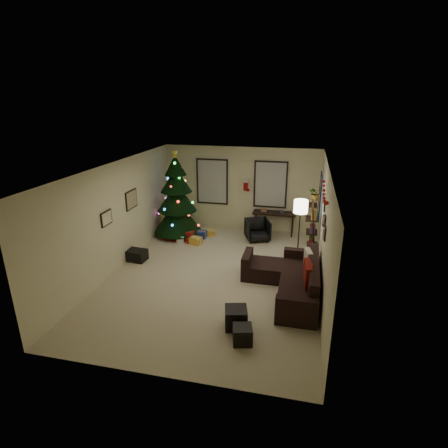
{
  "coord_description": "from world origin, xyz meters",
  "views": [
    {
      "loc": [
        2.01,
        -7.72,
        4.17
      ],
      "look_at": [
        0.1,
        0.6,
        1.15
      ],
      "focal_mm": 28.92,
      "sensor_mm": 36.0,
      "label": 1
    }
  ],
  "objects": [
    {
      "name": "window_back_right",
      "position": [
        0.95,
        3.47,
        1.55
      ],
      "size": [
        1.05,
        0.06,
        1.5
      ],
      "color": "#728CB2",
      "rests_on": "wall_back"
    },
    {
      "name": "art_abstract",
      "position": [
        -2.48,
        -0.52,
        1.48
      ],
      "size": [
        0.04,
        0.45,
        0.35
      ],
      "color": "black",
      "rests_on": "wall_left"
    },
    {
      "name": "wall_back",
      "position": [
        0.0,
        3.5,
        1.35
      ],
      "size": [
        5.0,
        0.0,
        5.0
      ],
      "primitive_type": "plane",
      "rotation": [
        1.57,
        0.0,
        0.0
      ],
      "color": "beige",
      "rests_on": "floor"
    },
    {
      "name": "bookshelf",
      "position": [
        2.3,
        1.72,
        0.82
      ],
      "size": [
        0.3,
        0.5,
        1.69
      ],
      "color": "black",
      "rests_on": "floor"
    },
    {
      "name": "presents",
      "position": [
        -1.36,
        2.18,
        0.11
      ],
      "size": [
        1.5,
        1.1,
        0.3
      ],
      "rotation": [
        0.0,
        0.0,
        -0.39
      ],
      "color": "navy",
      "rests_on": "floor"
    },
    {
      "name": "stocking_left",
      "position": [
        -0.14,
        3.58,
        1.53
      ],
      "size": [
        0.2,
        0.05,
        0.36
      ],
      "color": "#990F0C",
      "rests_on": "wall_back"
    },
    {
      "name": "floor",
      "position": [
        0.0,
        0.0,
        0.0
      ],
      "size": [
        7.0,
        7.0,
        0.0
      ],
      "primitive_type": "plane",
      "color": "beige",
      "rests_on": "ground"
    },
    {
      "name": "storage_bin",
      "position": [
        -2.3,
        0.38,
        0.15
      ],
      "size": [
        0.62,
        0.44,
        0.3
      ],
      "primitive_type": "cube",
      "rotation": [
        0.0,
        0.0,
        -0.09
      ],
      "color": "black",
      "rests_on": "floor"
    },
    {
      "name": "ottoman_far",
      "position": [
        1.12,
        -2.38,
        0.16
      ],
      "size": [
        0.41,
        0.41,
        0.32
      ],
      "primitive_type": "cube",
      "rotation": [
        0.0,
        0.0,
        0.24
      ],
      "color": "black",
      "rests_on": "floor"
    },
    {
      "name": "desk",
      "position": [
        1.13,
        3.22,
        0.64
      ],
      "size": [
        1.33,
        0.48,
        0.72
      ],
      "color": "black",
      "rests_on": "floor"
    },
    {
      "name": "desk_chair",
      "position": [
        0.7,
        2.57,
        0.33
      ],
      "size": [
        0.81,
        0.79,
        0.66
      ],
      "primitive_type": "imported",
      "rotation": [
        0.0,
        0.0,
        0.37
      ],
      "color": "black",
      "rests_on": "floor"
    },
    {
      "name": "window_back_left",
      "position": [
        -0.95,
        3.47,
        1.55
      ],
      "size": [
        1.05,
        0.06,
        1.5
      ],
      "color": "#728CB2",
      "rests_on": "wall_back"
    },
    {
      "name": "pillow_red_a",
      "position": [
        2.21,
        -0.73,
        0.64
      ],
      "size": [
        0.17,
        0.48,
        0.47
      ],
      "primitive_type": "cube",
      "rotation": [
        0.0,
        0.0,
        0.09
      ],
      "color": "maroon",
      "rests_on": "sofa"
    },
    {
      "name": "window_right_wall",
      "position": [
        2.47,
        2.55,
        1.5
      ],
      "size": [
        0.06,
        0.9,
        1.3
      ],
      "color": "#728CB2",
      "rests_on": "wall_right"
    },
    {
      "name": "ceiling",
      "position": [
        0.0,
        0.0,
        2.7
      ],
      "size": [
        7.0,
        7.0,
        0.0
      ],
      "primitive_type": "plane",
      "rotation": [
        3.14,
        0.0,
        0.0
      ],
      "color": "white",
      "rests_on": "floor"
    },
    {
      "name": "wall_right",
      "position": [
        2.5,
        0.0,
        1.35
      ],
      "size": [
        0.0,
        7.0,
        7.0
      ],
      "primitive_type": "plane",
      "rotation": [
        1.57,
        0.0,
        -1.57
      ],
      "color": "beige",
      "rests_on": "floor"
    },
    {
      "name": "garland",
      "position": [
        2.45,
        0.16,
        2.15
      ],
      "size": [
        0.08,
        1.9,
        0.3
      ],
      "primitive_type": null,
      "color": "#A5140C",
      "rests_on": "wall_right"
    },
    {
      "name": "art_map",
      "position": [
        -2.48,
        0.77,
        1.58
      ],
      "size": [
        0.04,
        0.6,
        0.5
      ],
      "color": "black",
      "rests_on": "wall_left"
    },
    {
      "name": "gallery",
      "position": [
        2.48,
        -0.07,
        1.57
      ],
      "size": [
        0.03,
        1.25,
        0.54
      ],
      "color": "black",
      "rests_on": "wall_right"
    },
    {
      "name": "wall_left",
      "position": [
        -2.5,
        0.0,
        1.35
      ],
      "size": [
        0.0,
        7.0,
        7.0
      ],
      "primitive_type": "plane",
      "rotation": [
        1.57,
        0.0,
        1.57
      ],
      "color": "beige",
      "rests_on": "floor"
    },
    {
      "name": "ottoman_near",
      "position": [
        0.92,
        -1.95,
        0.2
      ],
      "size": [
        0.5,
        0.5,
        0.4
      ],
      "primitive_type": "cube",
      "rotation": [
        0.0,
        0.0,
        0.24
      ],
      "color": "black",
      "rests_on": "floor"
    },
    {
      "name": "christmas_tree",
      "position": [
        -1.82,
        2.43,
        1.14
      ],
      "size": [
        1.49,
        1.49,
        2.76
      ],
      "rotation": [
        0.0,
        0.0,
        -0.21
      ],
      "color": "black",
      "rests_on": "floor"
    },
    {
      "name": "stocking_right",
      "position": [
        0.19,
        3.35,
        1.52
      ],
      "size": [
        0.2,
        0.05,
        0.36
      ],
      "color": "#990F0C",
      "rests_on": "wall_back"
    },
    {
      "name": "wall_front",
      "position": [
        0.0,
        -3.5,
        1.35
      ],
      "size": [
        5.0,
        0.0,
        5.0
      ],
      "primitive_type": "plane",
      "rotation": [
        -1.57,
        0.0,
        0.0
      ],
      "color": "beige",
      "rests_on": "floor"
    },
    {
      "name": "pillow_cream",
      "position": [
        2.21,
        0.11,
        0.63
      ],
      "size": [
        0.21,
        0.43,
        0.42
      ],
      "primitive_type": "cube",
      "rotation": [
        0.0,
        0.0,
        0.21
      ],
      "color": "beige",
      "rests_on": "sofa"
    },
    {
      "name": "pillow_red_b",
      "position": [
        2.21,
        -0.5,
        0.64
      ],
      "size": [
        0.21,
        0.42,
        0.4
      ],
      "primitive_type": "cube",
      "rotation": [
        0.0,
        0.0,
        0.26
      ],
      "color": "maroon",
      "rests_on": "sofa"
    },
    {
      "name": "potted_plant",
      "position": [
        2.3,
        1.83,
        1.82
      ],
      "size": [
        0.62,
        0.61,
        0.52
      ],
      "primitive_type": "imported",
      "rotation": [
        0.0,
        0.0,
        0.7
      ],
      "color": "#4C4C4C",
      "rests_on": "bookshelf"
    },
    {
      "name": "floor_lamp",
      "position": [
        1.95,
        1.32,
        1.41
      ],
      "size": [
        0.36,
        0.36,
        1.69
      ],
      "rotation": [
        0.0,
        0.0,
        0.02
      ],
      "color": "black",
      "rests_on": "floor"
    },
    {
      "name": "sofa",
      "position": [
        1.86,
        -0.31,
        0.27
      ],
      "size": [
        1.75,
        2.55,
        0.84
      ],
      "color": "black",
      "rests_on": "floor"
    }
  ]
}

